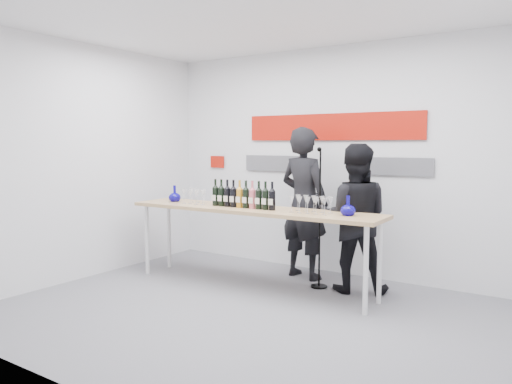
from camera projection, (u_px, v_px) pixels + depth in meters
ground at (245, 312)px, 5.13m from camera, size 5.00×5.00×0.00m
back_wall at (331, 161)px, 6.64m from camera, size 5.00×0.04×3.00m
signage at (326, 138)px, 6.62m from camera, size 3.38×0.02×0.79m
tasting_table at (251, 214)px, 5.94m from camera, size 3.24×0.74×0.97m
wine_bottles at (243, 194)px, 5.93m from camera, size 0.89×0.10×0.33m
decanter_left at (175, 193)px, 6.58m from camera, size 0.16×0.16×0.21m
decanter_right at (348, 206)px, 5.30m from camera, size 0.16×0.16×0.21m
glasses_left at (195, 196)px, 6.37m from camera, size 0.37×0.23×0.18m
glasses_right at (311, 205)px, 5.52m from camera, size 0.47×0.24×0.18m
presenter_left at (304, 203)px, 6.39m from camera, size 0.78×0.59×1.94m
presenter_right at (354, 218)px, 5.81m from camera, size 1.02×0.92×1.73m
mic_stand at (319, 245)px, 5.97m from camera, size 0.20×0.20×1.69m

